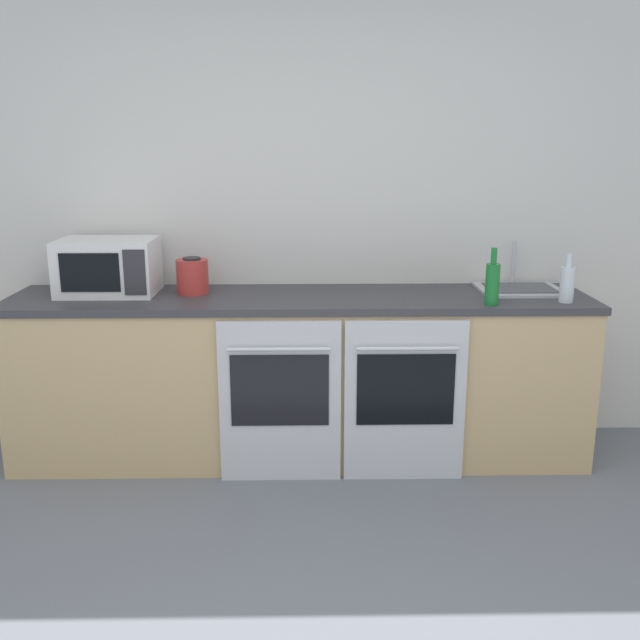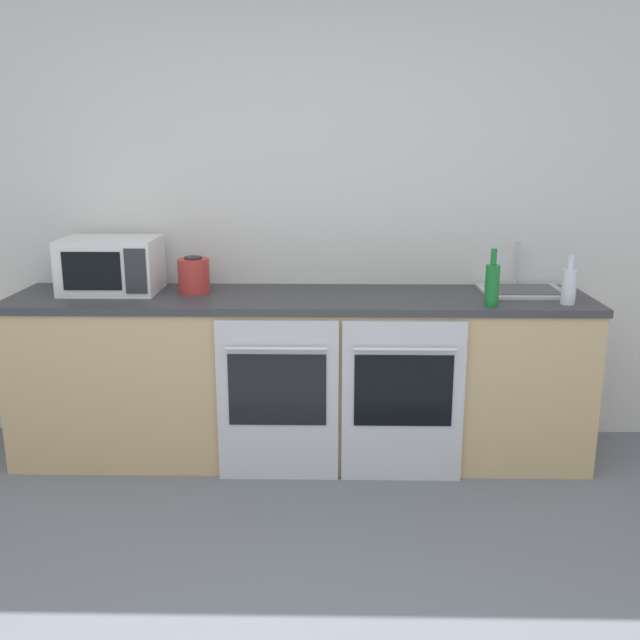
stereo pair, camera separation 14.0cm
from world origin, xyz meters
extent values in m
cube|color=silver|center=(0.00, 2.22, 1.30)|extent=(10.00, 0.06, 2.60)
cube|color=tan|center=(0.00, 1.87, 0.43)|extent=(3.06, 0.62, 0.86)
cube|color=#38383D|center=(0.00, 1.87, 0.88)|extent=(3.08, 0.65, 0.04)
cube|color=silver|center=(-0.10, 1.55, 0.42)|extent=(0.61, 0.03, 0.85)
cube|color=black|center=(-0.10, 1.53, 0.49)|extent=(0.49, 0.01, 0.37)
cylinder|color=silver|center=(-0.10, 1.51, 0.71)|extent=(0.50, 0.02, 0.02)
cube|color=silver|center=(0.53, 1.55, 0.42)|extent=(0.61, 0.03, 0.85)
cube|color=black|center=(0.53, 1.53, 0.49)|extent=(0.49, 0.01, 0.37)
cylinder|color=silver|center=(0.53, 1.51, 0.71)|extent=(0.50, 0.02, 0.02)
cube|color=silver|center=(-1.03, 1.95, 1.05)|extent=(0.51, 0.37, 0.29)
cube|color=black|center=(-1.07, 1.77, 1.05)|extent=(0.30, 0.01, 0.20)
cube|color=#2D2D33|center=(-0.84, 1.77, 1.05)|extent=(0.11, 0.01, 0.24)
cylinder|color=silver|center=(1.36, 1.69, 0.99)|extent=(0.07, 0.07, 0.18)
cylinder|color=silver|center=(1.36, 1.69, 1.12)|extent=(0.03, 0.03, 0.07)
cylinder|color=#19722D|center=(0.97, 1.64, 1.01)|extent=(0.07, 0.07, 0.21)
cylinder|color=#19722D|center=(0.97, 1.64, 1.15)|extent=(0.03, 0.03, 0.08)
cylinder|color=#B2332D|center=(-0.58, 1.94, 0.99)|extent=(0.17, 0.17, 0.18)
cylinder|color=#262628|center=(-0.58, 1.94, 1.09)|extent=(0.09, 0.09, 0.01)
cube|color=#B7BABF|center=(1.21, 1.97, 0.91)|extent=(0.45, 0.39, 0.01)
cube|color=#4C4F54|center=(1.21, 1.97, 0.92)|extent=(0.36, 0.28, 0.01)
cylinder|color=#B7BABF|center=(1.21, 2.12, 1.04)|extent=(0.02, 0.02, 0.24)
camera|label=1|loc=(0.04, -1.84, 1.70)|focal=40.00mm
camera|label=2|loc=(0.18, -1.84, 1.70)|focal=40.00mm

